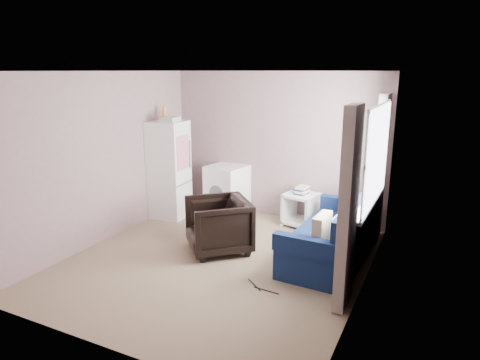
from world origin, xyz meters
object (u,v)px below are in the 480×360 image
at_px(side_table, 301,207).
at_px(washing_machine, 227,189).
at_px(armchair, 218,223).
at_px(fridge, 169,169).
at_px(sofa, 336,238).

bearing_deg(side_table, washing_machine, 179.13).
height_order(armchair, side_table, armchair).
relative_size(fridge, sofa, 0.96).
xyz_separation_m(armchair, fridge, (-1.48, 0.95, 0.43)).
bearing_deg(armchair, washing_machine, 161.05).
distance_m(fridge, washing_machine, 1.08).
height_order(armchair, sofa, sofa).
xyz_separation_m(fridge, side_table, (2.21, 0.56, -0.54)).
bearing_deg(washing_machine, fridge, -135.30).
distance_m(washing_machine, side_table, 1.40).
height_order(fridge, washing_machine, fridge).
relative_size(armchair, sofa, 0.43).
relative_size(washing_machine, sofa, 0.44).
bearing_deg(armchair, sofa, 62.70).
bearing_deg(washing_machine, side_table, 8.47).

